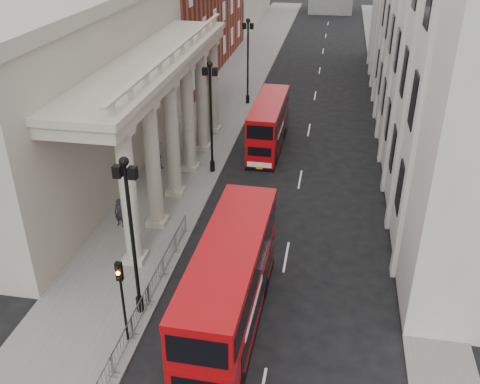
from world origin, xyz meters
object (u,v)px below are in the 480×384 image
at_px(bus_near, 230,286).
at_px(pedestrian_a, 120,213).
at_px(lamp_post_south, 131,228).
at_px(pedestrian_c, 192,139).
at_px(pedestrian_b, 158,159).
at_px(lamp_post_north, 248,56).
at_px(traffic_light, 121,288).
at_px(lamp_post_mid, 211,110).
at_px(bus_far, 269,124).

distance_m(bus_near, pedestrian_a, 11.49).
relative_size(lamp_post_south, pedestrian_c, 4.92).
relative_size(pedestrian_a, pedestrian_b, 1.20).
height_order(lamp_post_north, pedestrian_c, lamp_post_north).
distance_m(lamp_post_north, traffic_light, 34.07).
bearing_deg(traffic_light, lamp_post_mid, 90.32).
bearing_deg(bus_near, lamp_post_south, 177.83).
bearing_deg(lamp_post_south, bus_far, 80.69).
relative_size(bus_far, pedestrian_a, 5.10).
distance_m(lamp_post_north, bus_far, 11.53).
distance_m(lamp_post_south, pedestrian_b, 16.75).
xyz_separation_m(lamp_post_south, bus_near, (4.57, -0.26, -2.42)).
bearing_deg(pedestrian_c, bus_near, -40.32).
distance_m(bus_near, pedestrian_c, 21.46).
xyz_separation_m(lamp_post_south, bus_far, (3.51, 21.38, -2.81)).
height_order(lamp_post_mid, pedestrian_b, lamp_post_mid).
xyz_separation_m(lamp_post_south, pedestrian_c, (-2.57, 19.92, -3.95)).
bearing_deg(traffic_light, bus_near, 21.49).
relative_size(lamp_post_south, bus_near, 0.75).
height_order(bus_far, pedestrian_c, bus_far).
xyz_separation_m(lamp_post_north, bus_far, (3.51, -10.62, -2.81)).
xyz_separation_m(lamp_post_south, lamp_post_mid, (0.00, 16.00, 0.00)).
height_order(bus_far, pedestrian_b, bus_far).
bearing_deg(pedestrian_b, traffic_light, 85.29).
distance_m(lamp_post_mid, pedestrian_c, 6.13).
height_order(lamp_post_south, bus_near, lamp_post_south).
distance_m(lamp_post_mid, lamp_post_north, 16.00).
bearing_deg(pedestrian_a, traffic_light, -62.95).
bearing_deg(traffic_light, lamp_post_south, 92.84).
relative_size(lamp_post_mid, traffic_light, 1.93).
bearing_deg(pedestrian_c, lamp_post_south, -52.45).
bearing_deg(lamp_post_north, pedestrian_a, -98.99).
height_order(pedestrian_b, pedestrian_c, pedestrian_c).
distance_m(lamp_post_south, lamp_post_north, 32.00).
height_order(lamp_post_south, lamp_post_mid, same).
relative_size(bus_far, pedestrian_c, 5.52).
xyz_separation_m(lamp_post_south, traffic_light, (0.10, -2.02, -1.80)).
relative_size(traffic_light, pedestrian_a, 2.35).
distance_m(lamp_post_north, pedestrian_c, 12.96).
relative_size(lamp_post_mid, pedestrian_b, 5.47).
relative_size(lamp_post_south, bus_far, 0.89).
relative_size(pedestrian_b, pedestrian_c, 0.90).
distance_m(pedestrian_a, pedestrian_c, 12.62).
xyz_separation_m(lamp_post_mid, pedestrian_a, (-3.90, -8.62, -3.88)).
bearing_deg(pedestrian_b, bus_far, -161.79).
bearing_deg(lamp_post_north, pedestrian_b, -104.33).
xyz_separation_m(lamp_post_south, pedestrian_b, (-4.16, 15.72, -4.03)).
bearing_deg(lamp_post_north, lamp_post_mid, -90.00).
bearing_deg(pedestrian_c, lamp_post_mid, -26.61).
height_order(pedestrian_a, pedestrian_b, pedestrian_a).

